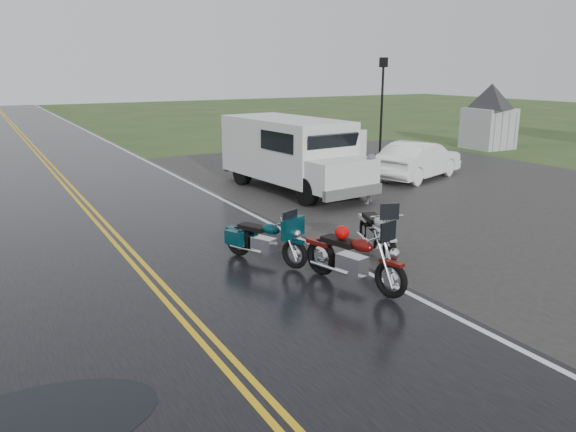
# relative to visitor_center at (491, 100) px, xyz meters

# --- Properties ---
(ground) EXTENTS (120.00, 120.00, 0.00)m
(ground) POSITION_rel_visitor_center_xyz_m (-20.00, -12.00, -2.40)
(ground) COLOR #2D471E
(ground) RESTS_ON ground
(road) EXTENTS (8.00, 100.00, 0.04)m
(road) POSITION_rel_visitor_center_xyz_m (-20.00, -2.00, -2.38)
(road) COLOR black
(road) RESTS_ON ground
(parking_pad) EXTENTS (14.00, 24.00, 0.03)m
(parking_pad) POSITION_rel_visitor_center_xyz_m (-9.00, -7.00, -2.38)
(parking_pad) COLOR black
(parking_pad) RESTS_ON ground
(visitor_center) EXTENTS (16.00, 10.00, 4.80)m
(visitor_center) POSITION_rel_visitor_center_xyz_m (0.00, 0.00, 0.00)
(visitor_center) COLOR #A8AAAD
(visitor_center) RESTS_ON ground
(motorcycle_red) EXTENTS (1.36, 2.40, 1.34)m
(motorcycle_red) POSITION_rel_visitor_center_xyz_m (-16.65, -12.64, -1.73)
(motorcycle_red) COLOR #530B09
(motorcycle_red) RESTS_ON ground
(motorcycle_teal) EXTENTS (1.51, 2.14, 1.19)m
(motorcycle_teal) POSITION_rel_visitor_center_xyz_m (-17.35, -10.54, -1.80)
(motorcycle_teal) COLOR #042C35
(motorcycle_teal) RESTS_ON ground
(motorcycle_silver) EXTENTS (1.47, 2.29, 1.27)m
(motorcycle_silver) POSITION_rel_visitor_center_xyz_m (-15.66, -11.40, -1.76)
(motorcycle_silver) COLOR #B1B2B9
(motorcycle_silver) RESTS_ON ground
(van_white) EXTENTS (2.86, 6.31, 2.41)m
(van_white) POSITION_rel_visitor_center_xyz_m (-14.33, -6.03, -1.20)
(van_white) COLOR silver
(van_white) RESTS_ON ground
(person_at_van) EXTENTS (0.65, 0.61, 1.49)m
(person_at_van) POSITION_rel_visitor_center_xyz_m (-12.58, -6.68, -1.66)
(person_at_van) COLOR #545359
(person_at_van) RESTS_ON ground
(sedan_white) EXTENTS (4.35, 2.72, 1.35)m
(sedan_white) POSITION_rel_visitor_center_xyz_m (-8.62, -4.46, -1.72)
(sedan_white) COLOR white
(sedan_white) RESTS_ON ground
(lamp_post_far_right) EXTENTS (0.38, 0.38, 4.44)m
(lamp_post_far_right) POSITION_rel_visitor_center_xyz_m (-6.44, 0.49, -0.18)
(lamp_post_far_right) COLOR black
(lamp_post_far_right) RESTS_ON ground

